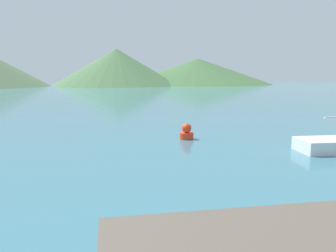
% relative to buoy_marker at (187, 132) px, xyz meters
% --- Properties ---
extents(buoy_marker, '(0.70, 0.70, 0.80)m').
position_rel_buoy_marker_xyz_m(buoy_marker, '(0.00, 0.00, 0.00)').
color(buoy_marker, red).
rests_on(buoy_marker, ground_plane).
extents(hill_east, '(34.47, 34.47, 10.00)m').
position_rel_buoy_marker_xyz_m(hill_east, '(6.37, 76.64, 4.67)').
color(hill_east, '#476B42').
rests_on(hill_east, ground_plane).
extents(hill_far_east, '(45.84, 45.84, 7.93)m').
position_rel_buoy_marker_xyz_m(hill_far_east, '(32.43, 82.25, 3.63)').
color(hill_far_east, '#3D6038').
rests_on(hill_far_east, ground_plane).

